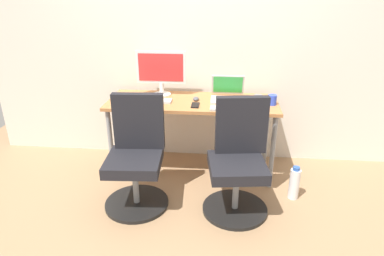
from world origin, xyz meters
name	(u,v)px	position (x,y,z in m)	size (l,w,h in m)	color
ground_plane	(192,169)	(0.00, 0.00, 0.00)	(5.28, 5.28, 0.00)	#9E7A56
back_wall	(196,34)	(0.00, 0.38, 1.30)	(4.40, 0.04, 2.60)	silver
desk	(193,108)	(0.00, 0.00, 0.67)	(1.59, 0.59, 0.74)	#B77542
office_chair_left	(136,158)	(-0.41, -0.59, 0.42)	(0.54, 0.54, 0.94)	black
office_chair_right	(238,162)	(0.43, -0.59, 0.42)	(0.54, 0.54, 0.94)	black
water_bottle_on_floor	(294,183)	(0.93, -0.41, 0.15)	(0.09, 0.09, 0.31)	white
desktop_monitor	(161,70)	(-0.32, 0.16, 0.99)	(0.48, 0.18, 0.43)	silver
open_laptop	(228,94)	(0.33, 0.08, 0.79)	(0.31, 0.30, 0.22)	silver
keyboard_by_monitor	(153,101)	(-0.36, -0.06, 0.75)	(0.34, 0.12, 0.02)	#B7B7B7
keyboard_by_laptop	(230,109)	(0.35, -0.22, 0.75)	(0.34, 0.12, 0.02)	#B7B7B7
mouse_by_monitor	(196,99)	(0.03, 0.01, 0.76)	(0.06, 0.10, 0.03)	#515156
mouse_by_laptop	(124,100)	(-0.63, -0.11, 0.76)	(0.06, 0.10, 0.03)	#B7B7B7
coffee_mug	(272,100)	(0.73, -0.05, 0.79)	(0.08, 0.08, 0.09)	blue
pen_cup	(258,100)	(0.60, -0.10, 0.79)	(0.07, 0.07, 0.10)	slate
phone_near_laptop	(195,105)	(0.04, -0.14, 0.75)	(0.07, 0.14, 0.01)	black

